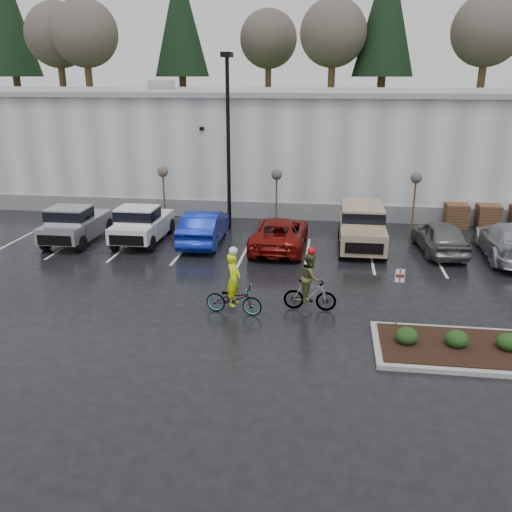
# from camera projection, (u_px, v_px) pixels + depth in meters

# --- Properties ---
(ground) EXTENTS (120.00, 120.00, 0.00)m
(ground) POSITION_uv_depth(u_px,v_px,m) (281.00, 326.00, 18.38)
(ground) COLOR black
(ground) RESTS_ON ground
(warehouse) EXTENTS (60.50, 15.50, 7.20)m
(warehouse) POSITION_uv_depth(u_px,v_px,m) (311.00, 142.00, 37.90)
(warehouse) COLOR #B2B5B7
(warehouse) RESTS_ON ground
(wooded_ridge) EXTENTS (80.00, 25.00, 6.00)m
(wooded_ridge) POSITION_uv_depth(u_px,v_px,m) (319.00, 124.00, 59.73)
(wooded_ridge) COLOR #283B18
(wooded_ridge) RESTS_ON ground
(lamppost) EXTENTS (0.50, 1.00, 9.22)m
(lamppost) POSITION_uv_depth(u_px,v_px,m) (228.00, 124.00, 28.38)
(lamppost) COLOR black
(lamppost) RESTS_ON ground
(sapling_west) EXTENTS (0.60, 0.60, 3.20)m
(sapling_west) POSITION_uv_depth(u_px,v_px,m) (163.00, 175.00, 30.77)
(sapling_west) COLOR #513120
(sapling_west) RESTS_ON ground
(sapling_mid) EXTENTS (0.60, 0.60, 3.20)m
(sapling_mid) POSITION_uv_depth(u_px,v_px,m) (277.00, 178.00, 29.93)
(sapling_mid) COLOR #513120
(sapling_mid) RESTS_ON ground
(sapling_east) EXTENTS (0.60, 0.60, 3.20)m
(sapling_east) POSITION_uv_depth(u_px,v_px,m) (416.00, 181.00, 28.96)
(sapling_east) COLOR #513120
(sapling_east) RESTS_ON ground
(pallet_stack_a) EXTENTS (1.20, 1.20, 1.35)m
(pallet_stack_a) POSITION_uv_depth(u_px,v_px,m) (456.00, 215.00, 30.23)
(pallet_stack_a) COLOR #513120
(pallet_stack_a) RESTS_ON ground
(pallet_stack_b) EXTENTS (1.20, 1.20, 1.35)m
(pallet_stack_b) POSITION_uv_depth(u_px,v_px,m) (488.00, 216.00, 30.01)
(pallet_stack_b) COLOR #513120
(pallet_stack_b) RESTS_ON ground
(curb_island) EXTENTS (8.00, 3.00, 0.15)m
(curb_island) POSITION_uv_depth(u_px,v_px,m) (507.00, 352.00, 16.51)
(curb_island) COLOR gray
(curb_island) RESTS_ON ground
(mulch_bed) EXTENTS (7.60, 2.60, 0.04)m
(mulch_bed) POSITION_uv_depth(u_px,v_px,m) (507.00, 349.00, 16.48)
(mulch_bed) COLOR black
(mulch_bed) RESTS_ON curb_island
(shrub_a) EXTENTS (0.70, 0.70, 0.52)m
(shrub_a) POSITION_uv_depth(u_px,v_px,m) (407.00, 336.00, 16.79)
(shrub_a) COLOR black
(shrub_a) RESTS_ON curb_island
(shrub_b) EXTENTS (0.70, 0.70, 0.52)m
(shrub_b) POSITION_uv_depth(u_px,v_px,m) (457.00, 339.00, 16.60)
(shrub_b) COLOR black
(shrub_b) RESTS_ON curb_island
(shrub_c) EXTENTS (0.70, 0.70, 0.52)m
(shrub_c) POSITION_uv_depth(u_px,v_px,m) (508.00, 342.00, 16.41)
(shrub_c) COLOR black
(shrub_c) RESTS_ON curb_island
(fire_lane_sign) EXTENTS (0.30, 0.05, 2.20)m
(fire_lane_sign) POSITION_uv_depth(u_px,v_px,m) (399.00, 291.00, 17.63)
(fire_lane_sign) COLOR gray
(fire_lane_sign) RESTS_ON ground
(pickup_silver) EXTENTS (2.10, 5.20, 1.96)m
(pickup_silver) POSITION_uv_depth(u_px,v_px,m) (78.00, 222.00, 27.71)
(pickup_silver) COLOR #B1B3B9
(pickup_silver) RESTS_ON ground
(pickup_white) EXTENTS (2.10, 5.20, 1.96)m
(pickup_white) POSITION_uv_depth(u_px,v_px,m) (144.00, 222.00, 27.71)
(pickup_white) COLOR silver
(pickup_white) RESTS_ON ground
(car_blue) EXTENTS (1.98, 5.22, 1.70)m
(car_blue) POSITION_uv_depth(u_px,v_px,m) (204.00, 227.00, 27.32)
(car_blue) COLOR navy
(car_blue) RESTS_ON ground
(car_red) EXTENTS (2.63, 5.53, 1.52)m
(car_red) POSITION_uv_depth(u_px,v_px,m) (280.00, 233.00, 26.51)
(car_red) COLOR maroon
(car_red) RESTS_ON ground
(suv_tan) EXTENTS (2.20, 5.10, 2.06)m
(suv_tan) POSITION_uv_depth(u_px,v_px,m) (362.00, 228.00, 26.47)
(suv_tan) COLOR tan
(suv_tan) RESTS_ON ground
(car_grey) EXTENTS (2.30, 4.77, 1.57)m
(car_grey) POSITION_uv_depth(u_px,v_px,m) (440.00, 237.00, 25.84)
(car_grey) COLOR slate
(car_grey) RESTS_ON ground
(car_far_silver) EXTENTS (2.57, 5.85, 1.67)m
(car_far_silver) POSITION_uv_depth(u_px,v_px,m) (510.00, 241.00, 25.03)
(car_far_silver) COLOR #ABAEB3
(car_far_silver) RESTS_ON ground
(cyclist_hivis) EXTENTS (2.14, 0.99, 2.50)m
(cyclist_hivis) POSITION_uv_depth(u_px,v_px,m) (234.00, 293.00, 19.16)
(cyclist_hivis) COLOR #3F3F44
(cyclist_hivis) RESTS_ON ground
(cyclist_olive) EXTENTS (1.85, 0.89, 2.39)m
(cyclist_olive) POSITION_uv_depth(u_px,v_px,m) (310.00, 288.00, 19.40)
(cyclist_olive) COLOR #3F3F44
(cyclist_olive) RESTS_ON ground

